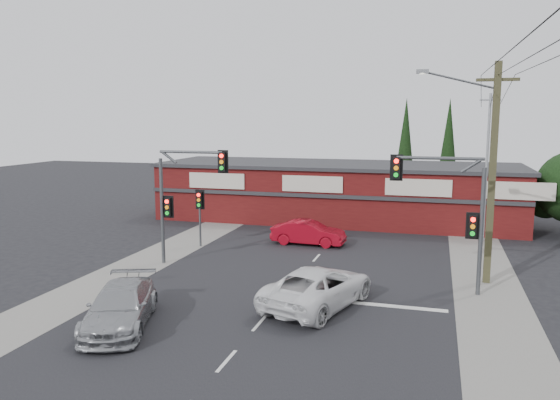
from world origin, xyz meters
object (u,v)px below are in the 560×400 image
(white_suv, at_px, (318,287))
(utility_pole, at_px, (490,166))
(red_sedan, at_px, (308,233))
(shop_building, at_px, (337,191))
(silver_suv, at_px, (120,307))

(white_suv, xyz_separation_m, utility_pole, (6.67, 5.26, 4.59))
(white_suv, distance_m, red_sedan, 10.91)
(white_suv, distance_m, utility_pole, 9.66)
(utility_pole, bearing_deg, white_suv, -141.74)
(white_suv, bearing_deg, shop_building, -64.85)
(silver_suv, relative_size, utility_pole, 0.52)
(red_sedan, bearing_deg, white_suv, -162.22)
(silver_suv, bearing_deg, utility_pole, 16.10)
(red_sedan, xyz_separation_m, utility_pole, (9.52, -5.26, 4.67))
(white_suv, relative_size, shop_building, 0.21)
(shop_building, height_order, utility_pole, utility_pole)
(red_sedan, bearing_deg, shop_building, 1.53)
(white_suv, bearing_deg, utility_pole, -124.54)
(red_sedan, relative_size, shop_building, 0.16)
(silver_suv, xyz_separation_m, utility_pole, (13.13, 9.40, 4.64))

